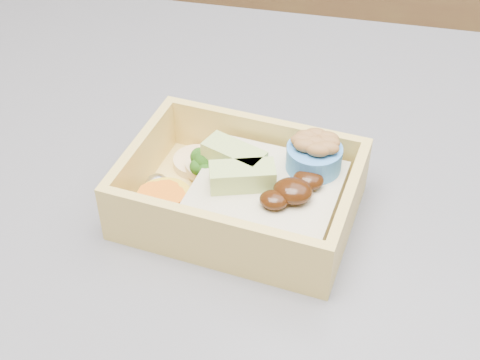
# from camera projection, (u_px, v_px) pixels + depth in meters

# --- Properties ---
(bento_box) EXTENTS (0.17, 0.13, 0.06)m
(bento_box) POSITION_uv_depth(u_px,v_px,m) (248.00, 191.00, 0.46)
(bento_box) COLOR #DFBC5C
(bento_box) RESTS_ON island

